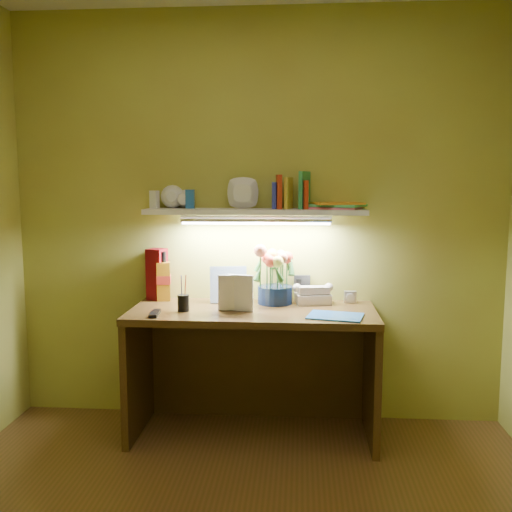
{
  "coord_description": "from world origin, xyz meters",
  "views": [
    {
      "loc": [
        0.27,
        -1.98,
        1.47
      ],
      "look_at": [
        0.01,
        1.35,
        1.04
      ],
      "focal_mm": 40.0,
      "sensor_mm": 36.0,
      "label": 1
    }
  ],
  "objects_px": {
    "desk_clock": "(350,297)",
    "whisky_bottle": "(164,276)",
    "telephone": "(313,293)",
    "desk": "(253,373)",
    "flower_bouquet": "(275,273)"
  },
  "relations": [
    {
      "from": "flower_bouquet",
      "to": "telephone",
      "type": "distance_m",
      "value": 0.26
    },
    {
      "from": "whisky_bottle",
      "to": "flower_bouquet",
      "type": "bearing_deg",
      "value": -3.11
    },
    {
      "from": "whisky_bottle",
      "to": "telephone",
      "type": "bearing_deg",
      "value": -1.46
    },
    {
      "from": "flower_bouquet",
      "to": "whisky_bottle",
      "type": "distance_m",
      "value": 0.69
    },
    {
      "from": "flower_bouquet",
      "to": "whisky_bottle",
      "type": "bearing_deg",
      "value": 176.89
    },
    {
      "from": "whisky_bottle",
      "to": "desk_clock",
      "type": "bearing_deg",
      "value": 0.58
    },
    {
      "from": "telephone",
      "to": "desk",
      "type": "bearing_deg",
      "value": -160.44
    },
    {
      "from": "desk_clock",
      "to": "whisky_bottle",
      "type": "xyz_separation_m",
      "value": [
        -1.14,
        -0.01,
        0.11
      ]
    },
    {
      "from": "desk",
      "to": "desk_clock",
      "type": "xyz_separation_m",
      "value": [
        0.57,
        0.22,
        0.41
      ]
    },
    {
      "from": "telephone",
      "to": "flower_bouquet",
      "type": "bearing_deg",
      "value": 174.38
    },
    {
      "from": "desk",
      "to": "telephone",
      "type": "distance_m",
      "value": 0.59
    },
    {
      "from": "telephone",
      "to": "desk_clock",
      "type": "height_order",
      "value": "telephone"
    },
    {
      "from": "desk",
      "to": "whisky_bottle",
      "type": "relative_size",
      "value": 4.65
    },
    {
      "from": "flower_bouquet",
      "to": "telephone",
      "type": "relative_size",
      "value": 1.81
    },
    {
      "from": "desk",
      "to": "telephone",
      "type": "relative_size",
      "value": 6.91
    }
  ]
}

